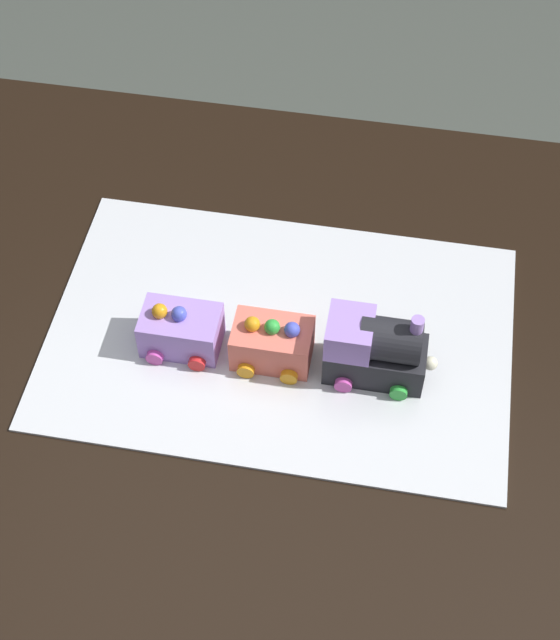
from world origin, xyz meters
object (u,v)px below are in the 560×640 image
(dining_table, at_px, (321,424))
(cake_car_gondola_lavender, at_px, (181,330))
(cake_locomotive, at_px, (375,349))
(cake_car_hopper_coral, at_px, (272,342))

(dining_table, height_order, cake_car_gondola_lavender, cake_car_gondola_lavender)
(cake_locomotive, height_order, cake_car_hopper_coral, cake_locomotive)
(cake_locomotive, relative_size, cake_car_gondola_lavender, 1.40)
(cake_car_gondola_lavender, bearing_deg, dining_table, 172.97)
(cake_car_hopper_coral, bearing_deg, dining_table, 161.63)
(cake_car_hopper_coral, height_order, cake_car_gondola_lavender, same)
(cake_locomotive, distance_m, cake_car_hopper_coral, 0.13)
(cake_car_gondola_lavender, bearing_deg, cake_locomotive, 180.00)
(dining_table, distance_m, cake_locomotive, 0.17)
(dining_table, xyz_separation_m, cake_car_hopper_coral, (0.07, -0.02, 0.14))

